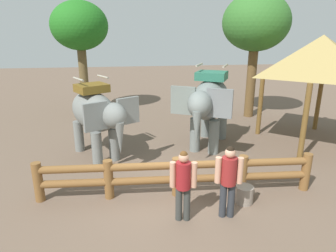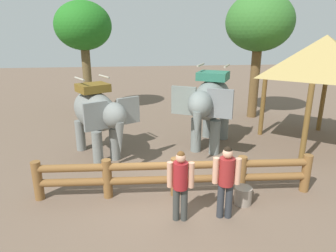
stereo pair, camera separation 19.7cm
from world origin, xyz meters
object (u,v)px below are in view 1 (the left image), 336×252
elephant_near_left (96,114)px  tourist_woman_in_black (229,177)px  tourist_man_in_blue (183,181)px  tree_back_center (80,28)px  elephant_center (209,102)px  thatched_shelter (321,56)px  feed_bucket (244,195)px  log_fence (177,174)px  tree_far_left (256,24)px

elephant_near_left → tourist_woman_in_black: size_ratio=1.80×
tourist_man_in_blue → tree_back_center: bearing=108.2°
tourist_man_in_blue → tree_back_center: 11.08m
elephant_center → thatched_shelter: size_ratio=0.87×
thatched_shelter → feed_bucket: thatched_shelter is taller
tourist_man_in_blue → tree_back_center: size_ratio=0.31×
tourist_woman_in_black → feed_bucket: tourist_woman_in_black is taller
elephant_near_left → elephant_center: bearing=6.6°
tourist_woman_in_black → log_fence: bearing=131.8°
log_fence → tree_back_center: bearing=110.6°
thatched_shelter → tree_far_left: tree_far_left is taller
log_fence → tourist_woman_in_black: 1.55m
thatched_shelter → tree_back_center: bearing=147.5°
tourist_woman_in_black → tree_far_left: size_ratio=0.30×
tourist_woman_in_black → tourist_man_in_blue: bearing=179.4°
feed_bucket → tourist_man_in_blue: bearing=-163.7°
tourist_woman_in_black → feed_bucket: 1.13m
tourist_woman_in_black → thatched_shelter: bearing=42.0°
elephant_near_left → elephant_center: size_ratio=0.90×
tourist_woman_in_black → tree_back_center: (-4.35, 10.05, 3.28)m
tree_far_left → elephant_near_left: bearing=-149.3°
tree_back_center → feed_bucket: tree_back_center is taller
elephant_center → tourist_woman_in_black: (-0.74, -4.42, -0.68)m
tree_far_left → tree_back_center: tree_far_left is taller
thatched_shelter → elephant_center: bearing=177.7°
elephant_near_left → tree_far_left: size_ratio=0.54×
tree_back_center → thatched_shelter: bearing=-32.5°
tourist_man_in_blue → feed_bucket: tourist_man_in_blue is taller
tourist_man_in_blue → tree_back_center: (-3.31, 10.04, 3.31)m
tourist_man_in_blue → feed_bucket: size_ratio=3.79×
tree_back_center → tourist_man_in_blue: bearing=-71.8°
log_fence → tree_back_center: (-3.35, 8.94, 3.69)m
thatched_shelter → tree_back_center: (-9.08, 5.79, 1.02)m
feed_bucket → log_fence: bearing=159.3°
log_fence → tourist_man_in_blue: (-0.04, -1.10, 0.38)m
thatched_shelter → tourist_man_in_blue: bearing=-143.6°
log_fence → tourist_man_in_blue: bearing=-92.1°
log_fence → elephant_center: bearing=62.3°
elephant_near_left → tree_back_center: (-1.13, 6.09, 2.76)m
log_fence → thatched_shelter: (5.73, 3.14, 2.67)m
elephant_center → thatched_shelter: bearing=-2.3°
tourist_woman_in_black → tourist_man_in_blue: (-1.04, 0.01, -0.04)m
elephant_center → thatched_shelter: (3.99, -0.16, 1.58)m
log_fence → tree_far_left: 9.42m
elephant_near_left → feed_bucket: 5.34m
tree_far_left → elephant_center: bearing=-130.0°
thatched_shelter → tree_back_center: tree_back_center is taller
tree_back_center → elephant_center: bearing=-47.9°
tree_back_center → feed_bucket: size_ratio=12.39×
tourist_man_in_blue → thatched_shelter: size_ratio=0.42×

